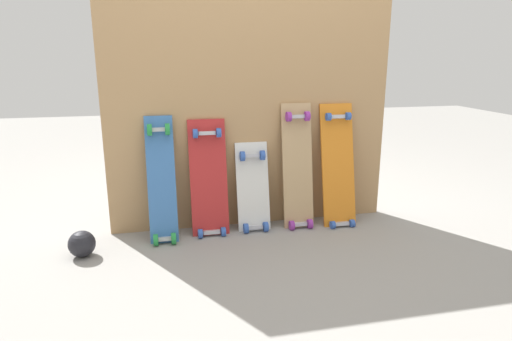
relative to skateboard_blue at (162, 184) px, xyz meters
name	(u,v)px	position (x,y,z in m)	size (l,w,h in m)	color
ground_plane	(254,225)	(0.60, 0.08, -0.36)	(12.00, 12.00, 0.00)	gray
plywood_wall_panel	(251,107)	(0.60, 0.15, 0.45)	(1.89, 0.04, 1.61)	tan
skateboard_blue	(162,184)	(0.00, 0.00, 0.00)	(0.17, 0.28, 0.83)	#386BAD
skateboard_red	(209,183)	(0.30, 0.03, -0.02)	(0.24, 0.22, 0.81)	#B22626
skateboard_white	(253,191)	(0.59, 0.04, -0.10)	(0.22, 0.20, 0.64)	silver
skateboard_natural	(298,171)	(0.90, 0.04, 0.03)	(0.21, 0.22, 0.89)	tan
skateboard_orange	(338,170)	(1.18, 0.02, 0.02)	(0.23, 0.25, 0.89)	orange
rubber_ball	(82,244)	(-0.47, -0.18, -0.28)	(0.15, 0.15, 0.15)	black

